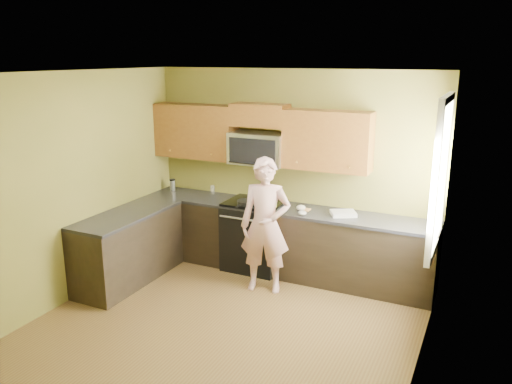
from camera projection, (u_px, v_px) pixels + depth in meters
The scene contains 25 objects.
floor at pixel (221, 329), 5.50m from camera, with size 4.00×4.00×0.00m, color brown.
ceiling at pixel (216, 73), 4.80m from camera, with size 4.00×4.00×0.00m, color white.
wall_back at pixel (291, 171), 6.89m from camera, with size 4.00×4.00×0.00m, color olive.
wall_front at pixel (72, 289), 3.40m from camera, with size 4.00×4.00×0.00m, color olive.
wall_left at pixel (70, 189), 5.98m from camera, with size 4.00×4.00×0.00m, color olive.
wall_right at pixel (425, 239), 4.32m from camera, with size 4.00×4.00×0.00m, color olive.
cabinet_back_run at pixel (282, 241), 6.87m from camera, with size 4.00×0.60×0.88m, color black.
cabinet_left_run at pixel (129, 248), 6.61m from camera, with size 0.60×1.60×0.88m, color black.
countertop_back at pixel (282, 209), 6.74m from camera, with size 4.00×0.62×0.04m, color black.
countertop_left at pixel (127, 215), 6.49m from camera, with size 0.62×1.60×0.04m, color black.
stove at pixel (255, 235), 7.00m from camera, with size 0.76×0.65×0.95m, color black, non-canonical shape.
microwave at pixel (258, 164), 6.86m from camera, with size 0.76×0.40×0.42m, color silver, non-canonical shape.
upper_cab_left at pixel (197, 157), 7.30m from camera, with size 1.22×0.33×0.75m, color brown, non-canonical shape.
upper_cab_right at pixel (326, 170), 6.50m from camera, with size 1.12×0.33×0.75m, color brown, non-canonical shape.
upper_cab_over_mw at pixel (260, 115), 6.72m from camera, with size 0.76×0.33×0.30m, color brown.
window at pixel (441, 176), 5.30m from camera, with size 0.06×1.06×1.66m, color white, non-canonical shape.
woman at pixel (265, 226), 6.24m from camera, with size 0.62×0.41×1.69m, color #CA6C65.
frying_pan at pixel (246, 204), 6.76m from camera, with size 0.25×0.44×0.06m, color black, non-canonical shape.
butter_tub at pixel (272, 209), 6.68m from camera, with size 0.14×0.14×0.10m, color #CED538, non-canonical shape.
toast_slice at pixel (306, 210), 6.60m from camera, with size 0.11×0.11×0.01m, color #B27F47.
napkin_a at pixel (302, 213), 6.39m from camera, with size 0.11×0.12×0.06m, color silver.
napkin_b at pixel (301, 208), 6.60m from camera, with size 0.12×0.13×0.07m, color silver.
dish_towel at pixel (343, 213), 6.39m from camera, with size 0.30×0.24×0.05m, color silver.
travel_mug at pixel (173, 191), 7.56m from camera, with size 0.08×0.08×0.18m, color silver, non-canonical shape.
glass_c at pixel (213, 190), 7.39m from camera, with size 0.07×0.07×0.12m, color silver.
Camera 1 is at (2.45, -4.29, 2.86)m, focal length 35.77 mm.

